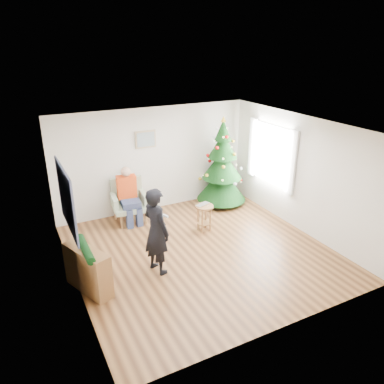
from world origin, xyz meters
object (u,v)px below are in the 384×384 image
armchair (129,206)px  console (88,270)px  christmas_tree (222,166)px  stool (204,218)px  standing_man (156,231)px

armchair → console: bearing=-116.4°
christmas_tree → stool: size_ratio=3.74×
christmas_tree → console: christmas_tree is taller
stool → standing_man: size_ratio=0.37×
christmas_tree → armchair: size_ratio=2.27×
stool → armchair: size_ratio=0.61×
armchair → standing_man: bearing=-88.4°
christmas_tree → standing_man: bearing=-141.4°
christmas_tree → stool: (-1.17, -1.17, -0.73)m
armchair → stool: bearing=-36.4°
standing_man → console: bearing=73.6°
armchair → console: (-1.49, -2.28, 0.02)m
standing_man → console: (-1.29, -0.01, -0.44)m
stool → standing_man: bearing=-147.2°
stool → armchair: bearing=136.7°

